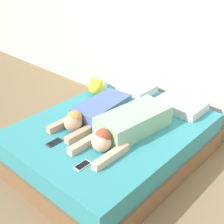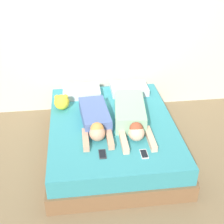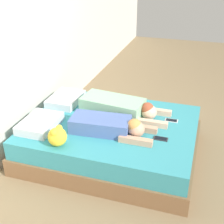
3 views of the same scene
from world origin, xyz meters
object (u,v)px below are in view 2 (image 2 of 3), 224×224
person_left (95,119)px  cell_phone_right (144,154)px  pillow_head_right (129,89)px  plush_toy (62,102)px  bed (112,136)px  cell_phone_left (102,154)px  person_right (131,115)px  pillow_head_left (82,92)px

person_left → cell_phone_right: person_left is taller
pillow_head_right → plush_toy: (-0.99, -0.37, 0.06)m
cell_phone_right → bed: bearing=111.7°
pillow_head_right → cell_phone_left: (-0.54, -1.41, -0.05)m
person_left → person_right: 0.45m
person_left → person_right: same height
person_left → plush_toy: person_left is taller
plush_toy → person_left: bearing=-47.4°
cell_phone_right → pillow_head_left: bearing=113.2°
pillow_head_right → person_right: bearing=-98.3°
pillow_head_left → cell_phone_right: bearing=-66.8°
pillow_head_right → plush_toy: 1.06m
person_left → cell_phone_right: 0.80m
pillow_head_right → cell_phone_left: size_ratio=3.40×
pillow_head_left → cell_phone_left: bearing=-83.1°
person_left → person_right: bearing=2.6°
bed → cell_phone_left: cell_phone_left is taller
person_right → cell_phone_right: 0.66m
cell_phone_left → pillow_head_left: bearing=96.9°
plush_toy → cell_phone_left: bearing=-66.5°
cell_phone_left → pillow_head_right: bearing=69.1°
person_right → plush_toy: 0.97m
cell_phone_left → bed: bearing=73.7°
person_right → cell_phone_right: size_ratio=7.21×
pillow_head_right → cell_phone_right: bearing=-93.2°
bed → pillow_head_right: bearing=65.6°
person_left → cell_phone_left: size_ratio=6.26×
person_right → cell_phone_left: (-0.42, -0.60, -0.10)m
pillow_head_left → pillow_head_right: bearing=0.0°
person_right → plush_toy: bearing=153.4°
plush_toy → pillow_head_right: bearing=20.6°
cell_phone_left → cell_phone_right: same height
pillow_head_right → person_right: (-0.12, -0.81, 0.05)m
pillow_head_right → person_right: person_right is taller
pillow_head_right → person_left: (-0.57, -0.83, 0.03)m
pillow_head_right → cell_phone_right: 1.46m
bed → pillow_head_right: (0.35, 0.78, 0.27)m
bed → plush_toy: plush_toy is taller
pillow_head_left → plush_toy: 0.47m
cell_phone_left → cell_phone_right: size_ratio=1.00×
bed → pillow_head_left: (-0.35, 0.78, 0.27)m
bed → cell_phone_right: (0.27, -0.68, 0.23)m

